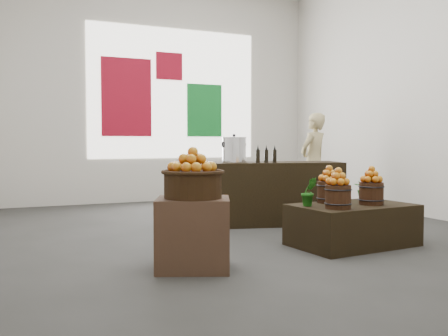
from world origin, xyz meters
name	(u,v)px	position (x,y,z in m)	size (l,w,h in m)	color
ground	(240,232)	(0.00, 0.00, 0.00)	(7.00, 7.00, 0.00)	#333331
back_wall	(158,93)	(0.00, 3.50, 2.00)	(6.00, 0.04, 4.00)	beige
back_opening	(174,94)	(0.30, 3.48, 2.00)	(3.20, 0.02, 2.40)	white
deco_red_left	(127,97)	(-0.60, 3.47, 1.90)	(0.90, 0.04, 1.40)	maroon
deco_green_right	(204,111)	(0.90, 3.47, 1.70)	(0.70, 0.04, 1.00)	#137A2A
deco_red_upper	(169,66)	(0.20, 3.47, 2.50)	(0.50, 0.04, 0.50)	maroon
crate	(193,234)	(-1.14, -1.46, 0.31)	(0.62, 0.51, 0.62)	#533626
wicker_basket	(193,185)	(-1.14, -1.46, 0.73)	(0.49, 0.49, 0.22)	black
apples_in_basket	(193,160)	(-1.14, -1.46, 0.95)	(0.39, 0.39, 0.21)	#8E0704
display_table	(353,225)	(0.75, -1.21, 0.22)	(1.26, 0.78, 0.44)	black
apple_bucket_front_left	(338,197)	(0.41, -1.42, 0.55)	(0.25, 0.25, 0.23)	#311C0D
apples_in_bucket_front_left	(338,177)	(0.41, -1.42, 0.76)	(0.19, 0.19, 0.17)	#8E0704
apple_bucket_front_right	(371,194)	(0.92, -1.29, 0.55)	(0.25, 0.25, 0.23)	#311C0D
apples_in_bucket_front_right	(372,174)	(0.92, -1.29, 0.76)	(0.19, 0.19, 0.17)	#8E0704
apple_bucket_rear	(329,192)	(0.60, -0.99, 0.55)	(0.25, 0.25, 0.23)	#311C0D
apples_in_bucket_rear	(329,174)	(0.60, -0.99, 0.76)	(0.19, 0.19, 0.17)	#8E0704
herb_garnish_right	(365,188)	(1.09, -0.98, 0.58)	(0.25, 0.22, 0.28)	#185B13
herb_garnish_left	(309,192)	(0.24, -1.14, 0.59)	(0.16, 0.13, 0.30)	#185B13
counter	(265,193)	(0.55, 0.39, 0.41)	(2.03, 0.65, 0.83)	black
stock_pot_left	(234,150)	(0.15, 0.49, 0.99)	(0.31, 0.31, 0.31)	silver
oil_cruets	(268,154)	(0.50, 0.19, 0.95)	(0.22, 0.06, 0.23)	black
shopper	(314,161)	(2.04, 1.45, 0.79)	(0.57, 0.38, 1.57)	tan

